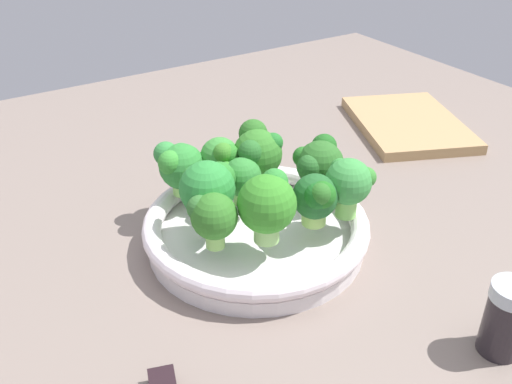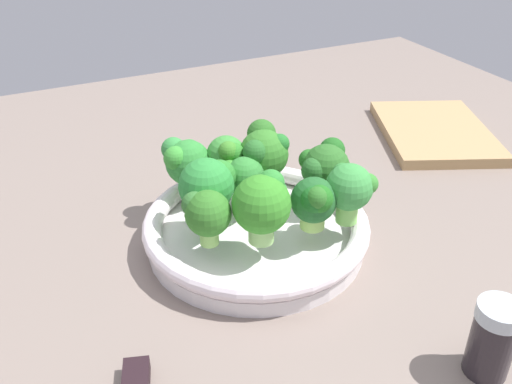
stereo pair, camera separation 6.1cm
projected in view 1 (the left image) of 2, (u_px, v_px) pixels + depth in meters
ground_plane at (295, 260)px, 64.39cm from camera, size 130.00×130.00×2.50cm
bowl at (256, 229)px, 63.99cm from camera, size 25.42×25.42×3.91cm
broccoli_floret_0 at (179, 165)px, 65.38cm from camera, size 5.99×5.69×6.22cm
broccoli_floret_1 at (268, 203)px, 56.96cm from camera, size 6.07×6.33×7.45cm
broccoli_floret_2 at (257, 152)px, 66.07cm from camera, size 6.87×5.95×7.71cm
broccoli_floret_3 at (208, 187)px, 59.71cm from camera, size 5.99×6.53×7.30cm
broccoli_floret_4 at (239, 177)px, 63.53cm from camera, size 4.75×4.68×5.67cm
broccoli_floret_5 at (318, 163)px, 65.80cm from camera, size 5.91×6.62×6.33cm
broccoli_floret_6 at (349, 182)px, 60.98cm from camera, size 5.44×5.43×6.85cm
broccoli_floret_7 at (317, 197)px, 59.46cm from camera, size 5.34×4.92×5.92cm
broccoli_floret_8 at (212, 216)px, 56.33cm from camera, size 5.20×4.78×6.03cm
broccoli_floret_9 at (221, 157)px, 65.83cm from camera, size 5.36×4.65×6.64cm
cutting_board at (408, 124)px, 91.63cm from camera, size 26.23×23.12×1.60cm
pepper_shaker at (506, 319)px, 49.29cm from camera, size 3.92×3.92×7.37cm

